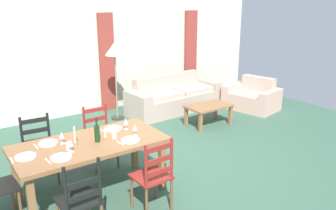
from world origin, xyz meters
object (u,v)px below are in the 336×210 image
object	(u,v)px
dining_chair_far_left	(39,150)
coffee_cup_primary	(114,135)
coffee_cup_secondary	(69,146)
wine_glass_far_left	(62,135)
armchair_upholstered	(253,98)
wine_glass_near_right	(135,128)
wine_glass_far_right	(126,122)
couch	(173,98)
dining_chair_far_right	(100,137)
coffee_table	(209,108)
dining_chair_near_right	(154,176)
dining_chair_near_left	(80,200)
dining_table	(90,148)
wine_bottle	(97,133)
wine_glass_near_left	(70,143)
standing_lamp	(115,54)

from	to	relation	value
dining_chair_far_left	coffee_cup_primary	world-z (taller)	dining_chair_far_left
dining_chair_far_left	coffee_cup_secondary	bearing A→B (deg)	-78.55
wine_glass_far_left	armchair_upholstered	world-z (taller)	wine_glass_far_left
wine_glass_near_right	wine_glass_far_left	distance (m)	0.93
wine_glass_near_right	wine_glass_far_right	size ratio (longest dim) A/B	1.00
couch	dining_chair_far_right	bearing A→B (deg)	-146.96
coffee_table	armchair_upholstered	size ratio (longest dim) A/B	0.69
coffee_cup_primary	armchair_upholstered	world-z (taller)	coffee_cup_primary
dining_chair_near_right	coffee_cup_secondary	bearing A→B (deg)	136.93
armchair_upholstered	wine_glass_near_right	bearing A→B (deg)	-158.83
wine_glass_near_right	coffee_table	bearing A→B (deg)	28.08
dining_chair_far_right	coffee_cup_secondary	world-z (taller)	dining_chair_far_right
dining_chair_near_left	couch	world-z (taller)	dining_chair_near_left
dining_chair_far_right	wine_glass_far_right	size ratio (longest dim) A/B	5.96
wine_glass_near_right	wine_glass_far_right	bearing A→B (deg)	89.39
wine_glass_far_right	dining_table	bearing A→B (deg)	-166.93
couch	armchair_upholstered	bearing A→B (deg)	-30.41
dining_chair_near_left	wine_glass_far_right	distance (m)	1.44
wine_bottle	coffee_table	size ratio (longest dim) A/B	0.35
coffee_cup_primary	coffee_cup_secondary	bearing A→B (deg)	-178.85
dining_chair_near_left	coffee_cup_secondary	distance (m)	0.79
wine_glass_near_right	coffee_cup_primary	bearing A→B (deg)	165.56
wine_glass_near_left	wine_glass_far_left	size ratio (longest dim) A/B	1.00
dining_chair_near_right	dining_chair_far_left	xyz separation A→B (m)	(-0.92, 1.52, 0.00)
wine_bottle	wine_glass_far_right	bearing A→B (deg)	19.07
wine_bottle	wine_glass_far_left	xyz separation A→B (m)	(-0.39, 0.19, -0.01)
dining_table	dining_chair_far_right	xyz separation A→B (m)	(0.44, 0.72, -0.19)
wine_glass_far_left	coffee_table	distance (m)	3.51
dining_chair_near_right	dining_chair_far_right	bearing A→B (deg)	90.98
coffee_cup_secondary	armchair_upholstered	bearing A→B (deg)	17.00
wine_glass_near_left	wine_glass_far_right	distance (m)	0.94
dining_chair_near_left	wine_glass_far_left	bearing A→B (deg)	80.94
wine_bottle	coffee_cup_secondary	size ratio (longest dim) A/B	3.51
wine_bottle	standing_lamp	world-z (taller)	standing_lamp
coffee_cup_primary	armchair_upholstered	bearing A→B (deg)	19.09
dining_table	coffee_cup_primary	world-z (taller)	coffee_cup_primary
dining_chair_far_right	standing_lamp	world-z (taller)	standing_lamp
dining_chair_near_left	wine_bottle	distance (m)	1.00
dining_chair_far_right	armchair_upholstered	xyz separation A→B (m)	(4.19, 0.72, -0.23)
couch	coffee_table	xyz separation A→B (m)	(0.02, -1.22, 0.06)
wine_glass_near_right	dining_chair_near_left	bearing A→B (deg)	-147.87
wine_glass_near_right	coffee_table	distance (m)	2.80
wine_glass_far_right	coffee_cup_secondary	distance (m)	0.91
standing_lamp	wine_glass_near_right	bearing A→B (deg)	-111.59
coffee_cup_primary	coffee_table	bearing A→B (deg)	24.38
wine_bottle	wine_glass_far_left	size ratio (longest dim) A/B	1.96
wine_glass_far_right	standing_lamp	xyz separation A→B (m)	(1.06, 2.43, 0.55)
wine_bottle	dining_chair_far_right	bearing A→B (deg)	65.32
wine_glass_far_right	armchair_upholstered	distance (m)	4.28
dining_chair_near_left	wine_glass_near_left	world-z (taller)	dining_chair_near_left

